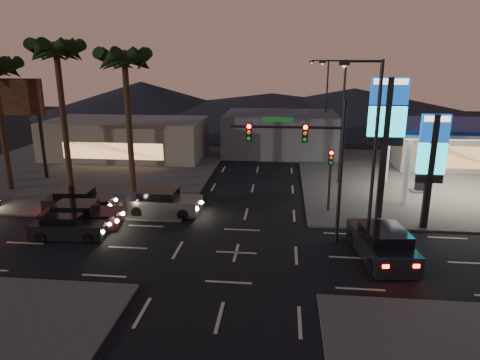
# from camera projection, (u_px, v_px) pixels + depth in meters

# --- Properties ---
(ground) EXTENTS (140.00, 140.00, 0.00)m
(ground) POSITION_uv_depth(u_px,v_px,m) (236.00, 253.00, 22.91)
(ground) COLOR black
(ground) RESTS_ON ground
(corner_lot_ne) EXTENTS (24.00, 24.00, 0.12)m
(corner_lot_ne) POSITION_uv_depth(u_px,v_px,m) (442.00, 180.00, 36.64)
(corner_lot_ne) COLOR #47443F
(corner_lot_ne) RESTS_ON ground
(corner_lot_nw) EXTENTS (24.00, 24.00, 0.12)m
(corner_lot_nw) POSITION_uv_depth(u_px,v_px,m) (85.00, 170.00, 39.80)
(corner_lot_nw) COLOR #47443F
(corner_lot_nw) RESTS_ON ground
(gas_station) EXTENTS (12.20, 8.20, 5.47)m
(gas_station) POSITION_uv_depth(u_px,v_px,m) (470.00, 129.00, 31.45)
(gas_station) COLOR silver
(gas_station) RESTS_ON ground
(convenience_store) EXTENTS (10.00, 6.00, 4.00)m
(convenience_store) POSITION_uv_depth(u_px,v_px,m) (448.00, 147.00, 40.70)
(convenience_store) COLOR #726B5B
(convenience_store) RESTS_ON ground
(pylon_sign_tall) EXTENTS (2.20, 0.35, 9.00)m
(pylon_sign_tall) POSITION_uv_depth(u_px,v_px,m) (387.00, 122.00, 25.61)
(pylon_sign_tall) COLOR black
(pylon_sign_tall) RESTS_ON ground
(pylon_sign_short) EXTENTS (1.60, 0.35, 7.00)m
(pylon_sign_short) POSITION_uv_depth(u_px,v_px,m) (432.00, 154.00, 24.87)
(pylon_sign_short) COLOR black
(pylon_sign_short) RESTS_ON ground
(traffic_signal_mast) EXTENTS (6.10, 0.39, 8.00)m
(traffic_signal_mast) POSITION_uv_depth(u_px,v_px,m) (309.00, 151.00, 23.03)
(traffic_signal_mast) COLOR black
(traffic_signal_mast) RESTS_ON ground
(pedestal_signal) EXTENTS (0.32, 0.39, 4.30)m
(pedestal_signal) POSITION_uv_depth(u_px,v_px,m) (330.00, 170.00, 28.26)
(pedestal_signal) COLOR black
(pedestal_signal) RESTS_ON ground
(streetlight_near) EXTENTS (2.14, 0.25, 10.00)m
(streetlight_near) POSITION_uv_depth(u_px,v_px,m) (371.00, 147.00, 21.65)
(streetlight_near) COLOR black
(streetlight_near) RESTS_ON ground
(streetlight_mid) EXTENTS (2.14, 0.25, 10.00)m
(streetlight_mid) POSITION_uv_depth(u_px,v_px,m) (340.00, 115.00, 34.10)
(streetlight_mid) COLOR black
(streetlight_mid) RESTS_ON ground
(streetlight_far) EXTENTS (2.14, 0.25, 10.00)m
(streetlight_far) POSITION_uv_depth(u_px,v_px,m) (325.00, 100.00, 47.50)
(streetlight_far) COLOR black
(streetlight_far) RESTS_ON ground
(palm_a) EXTENTS (4.41, 4.41, 10.86)m
(palm_a) POSITION_uv_depth(u_px,v_px,m) (125.00, 68.00, 30.34)
(palm_a) COLOR black
(palm_a) RESTS_ON ground
(palm_b) EXTENTS (4.41, 4.41, 11.46)m
(palm_b) POSITION_uv_depth(u_px,v_px,m) (57.00, 60.00, 30.69)
(palm_b) COLOR black
(palm_b) RESTS_ON ground
(billboard) EXTENTS (6.00, 0.30, 8.50)m
(billboard) POSITION_uv_depth(u_px,v_px,m) (10.00, 105.00, 35.67)
(billboard) COLOR black
(billboard) RESTS_ON ground
(building_far_west) EXTENTS (16.00, 8.00, 4.00)m
(building_far_west) POSITION_uv_depth(u_px,v_px,m) (127.00, 139.00, 44.82)
(building_far_west) COLOR #726B5B
(building_far_west) RESTS_ON ground
(building_far_mid) EXTENTS (12.00, 9.00, 4.40)m
(building_far_mid) POSITION_uv_depth(u_px,v_px,m) (280.00, 133.00, 47.01)
(building_far_mid) COLOR #4C4C51
(building_far_mid) RESTS_ON ground
(hill_left) EXTENTS (40.00, 40.00, 6.00)m
(hill_left) POSITION_uv_depth(u_px,v_px,m) (142.00, 98.00, 82.02)
(hill_left) COLOR black
(hill_left) RESTS_ON ground
(hill_right) EXTENTS (50.00, 50.00, 5.00)m
(hill_right) POSITION_uv_depth(u_px,v_px,m) (354.00, 102.00, 78.20)
(hill_right) COLOR black
(hill_right) RESTS_ON ground
(hill_center) EXTENTS (60.00, 60.00, 4.00)m
(hill_center) POSITION_uv_depth(u_px,v_px,m) (272.00, 104.00, 79.82)
(hill_center) COLOR black
(hill_center) RESTS_ON ground
(car_lane_a_front) EXTENTS (4.46, 2.10, 1.42)m
(car_lane_a_front) POSITION_uv_depth(u_px,v_px,m) (69.00, 226.00, 24.76)
(car_lane_a_front) COLOR black
(car_lane_a_front) RESTS_ON ground
(car_lane_a_mid) EXTENTS (4.95, 2.37, 1.57)m
(car_lane_a_mid) POSITION_uv_depth(u_px,v_px,m) (81.00, 216.00, 26.23)
(car_lane_a_mid) COLOR black
(car_lane_a_mid) RESTS_ON ground
(car_lane_b_front) EXTENTS (5.08, 2.28, 1.63)m
(car_lane_b_front) POSITION_uv_depth(u_px,v_px,m) (163.00, 203.00, 28.58)
(car_lane_b_front) COLOR #515154
(car_lane_b_front) RESTS_ON ground
(car_lane_b_mid) EXTENTS (4.73, 2.20, 1.51)m
(car_lane_b_mid) POSITION_uv_depth(u_px,v_px,m) (79.00, 201.00, 29.02)
(car_lane_b_mid) COLOR black
(car_lane_b_mid) RESTS_ON ground
(suv_station) EXTENTS (2.87, 5.49, 1.75)m
(suv_station) POSITION_uv_depth(u_px,v_px,m) (382.00, 244.00, 22.06)
(suv_station) COLOR black
(suv_station) RESTS_ON ground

